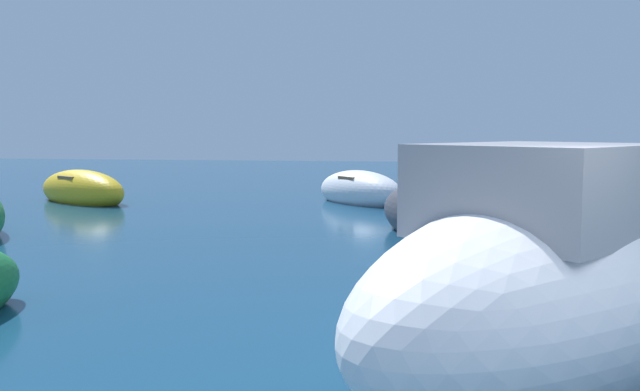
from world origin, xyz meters
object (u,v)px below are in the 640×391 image
object	(u,v)px
moored_boat_3	(82,190)
moored_boat_4	(607,201)
moored_boat_5	(461,213)
moored_boat_2	(561,287)
moored_boat_9	(360,191)

from	to	relation	value
moored_boat_3	moored_boat_4	bearing A→B (deg)	-149.28
moored_boat_4	moored_boat_5	distance (m)	6.00
moored_boat_2	moored_boat_9	bearing A→B (deg)	51.39
moored_boat_9	moored_boat_3	bearing A→B (deg)	-125.79
moored_boat_2	moored_boat_5	world-z (taller)	moored_boat_2
moored_boat_9	moored_boat_4	bearing A→B (deg)	32.94
moored_boat_4	moored_boat_5	world-z (taller)	moored_boat_5
moored_boat_3	moored_boat_9	distance (m)	8.00
moored_boat_3	moored_boat_4	distance (m)	14.27
moored_boat_2	moored_boat_9	distance (m)	13.42
moored_boat_2	moored_boat_4	world-z (taller)	moored_boat_2
moored_boat_2	moored_boat_3	bearing A→B (deg)	80.47
moored_boat_4	moored_boat_9	world-z (taller)	moored_boat_9
moored_boat_3	moored_boat_5	xyz separation A→B (m)	(10.52, -5.13, 0.18)
moored_boat_4	moored_boat_9	distance (m)	6.52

